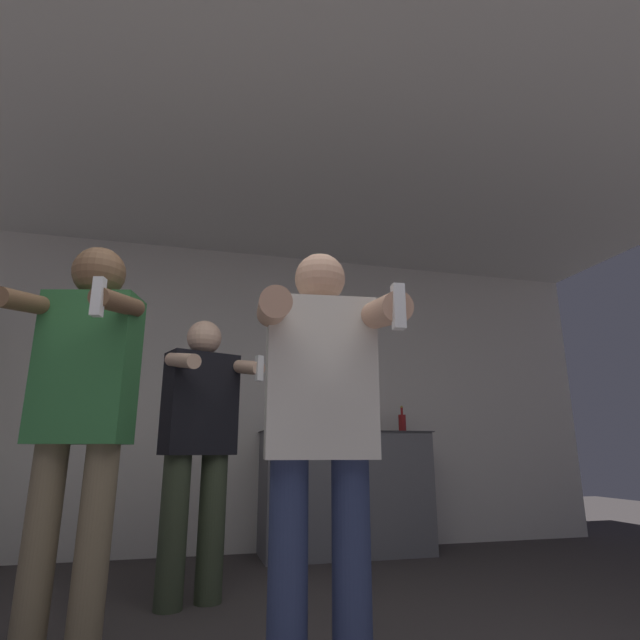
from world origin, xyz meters
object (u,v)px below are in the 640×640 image
(person_woman_foreground, at_px, (321,422))
(person_spectator_back, at_px, (199,439))
(bottle_brown_liquor, at_px, (402,422))
(bottle_green_wine, at_px, (324,420))
(bottle_short_whiskey, at_px, (356,415))
(person_man_side, at_px, (82,405))

(person_woman_foreground, xyz_separation_m, person_spectator_back, (-0.39, 1.25, -0.03))
(bottle_brown_liquor, relative_size, person_woman_foreground, 0.15)
(person_woman_foreground, bearing_deg, bottle_green_wine, 75.00)
(bottle_brown_liquor, height_order, person_spectator_back, person_spectator_back)
(bottle_brown_liquor, xyz_separation_m, person_woman_foreground, (-1.33, -2.34, -0.14))
(bottle_short_whiskey, distance_m, bottle_brown_liquor, 0.42)
(bottle_brown_liquor, distance_m, person_spectator_back, 2.05)
(bottle_short_whiskey, xyz_separation_m, bottle_brown_liquor, (0.41, 0.00, -0.05))
(bottle_green_wine, bearing_deg, person_spectator_back, -132.97)
(bottle_green_wine, xyz_separation_m, bottle_brown_liquor, (0.70, 0.00, -0.01))
(bottle_green_wine, distance_m, person_woman_foreground, 2.43)
(bottle_short_whiskey, bearing_deg, person_spectator_back, -140.07)
(person_man_side, distance_m, person_spectator_back, 0.93)
(bottle_short_whiskey, relative_size, bottle_green_wine, 1.26)
(person_spectator_back, bearing_deg, person_woman_foreground, -72.60)
(bottle_green_wine, distance_m, person_man_side, 2.40)
(bottle_short_whiskey, relative_size, bottle_brown_liquor, 1.45)
(bottle_short_whiskey, height_order, bottle_brown_liquor, bottle_short_whiskey)
(bottle_green_wine, height_order, person_spectator_back, person_spectator_back)
(bottle_short_whiskey, xyz_separation_m, person_man_side, (-1.79, -1.88, -0.12))
(person_woman_foreground, distance_m, person_man_side, 0.99)
(bottle_green_wine, distance_m, person_spectator_back, 1.51)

